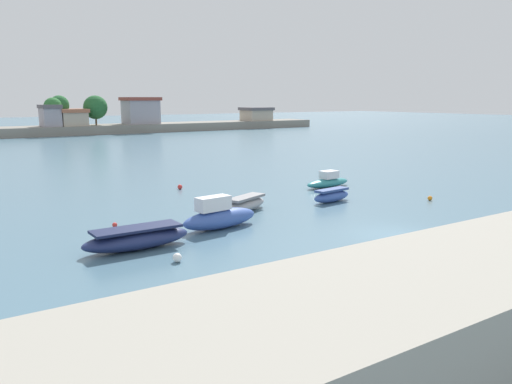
{
  "coord_description": "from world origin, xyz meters",
  "views": [
    {
      "loc": [
        -21.15,
        -18.12,
        7.16
      ],
      "look_at": [
        -2.48,
        9.52,
        1.16
      ],
      "focal_mm": 36.64,
      "sensor_mm": 36.0,
      "label": 1
    }
  ],
  "objects_px": {
    "moored_boat_2": "(246,204)",
    "mooring_buoy_4": "(430,198)",
    "moored_boat_1": "(219,217)",
    "mooring_buoy_0": "(115,225)",
    "moored_boat_0": "(137,239)",
    "moored_boat_3": "(332,196)",
    "mooring_buoy_3": "(180,187)",
    "mooring_buoy_2": "(177,258)",
    "moored_boat_4": "(328,181)"
  },
  "relations": [
    {
      "from": "moored_boat_1",
      "to": "mooring_buoy_3",
      "type": "relative_size",
      "value": 12.82
    },
    {
      "from": "moored_boat_2",
      "to": "mooring_buoy_2",
      "type": "bearing_deg",
      "value": -161.94
    },
    {
      "from": "moored_boat_1",
      "to": "mooring_buoy_2",
      "type": "xyz_separation_m",
      "value": [
        -4.62,
        -4.26,
        -0.47
      ]
    },
    {
      "from": "moored_boat_1",
      "to": "mooring_buoy_0",
      "type": "height_order",
      "value": "moored_boat_1"
    },
    {
      "from": "moored_boat_1",
      "to": "mooring_buoy_2",
      "type": "distance_m",
      "value": 6.3
    },
    {
      "from": "moored_boat_2",
      "to": "moored_boat_0",
      "type": "bearing_deg",
      "value": -177.39
    },
    {
      "from": "mooring_buoy_4",
      "to": "moored_boat_0",
      "type": "bearing_deg",
      "value": 179.82
    },
    {
      "from": "moored_boat_4",
      "to": "mooring_buoy_3",
      "type": "relative_size",
      "value": 11.86
    },
    {
      "from": "moored_boat_0",
      "to": "mooring_buoy_0",
      "type": "relative_size",
      "value": 18.74
    },
    {
      "from": "mooring_buoy_3",
      "to": "moored_boat_3",
      "type": "bearing_deg",
      "value": -58.35
    },
    {
      "from": "moored_boat_1",
      "to": "mooring_buoy_3",
      "type": "height_order",
      "value": "moored_boat_1"
    },
    {
      "from": "moored_boat_0",
      "to": "moored_boat_3",
      "type": "relative_size",
      "value": 1.51
    },
    {
      "from": "moored_boat_0",
      "to": "moored_boat_1",
      "type": "relative_size",
      "value": 1.08
    },
    {
      "from": "moored_boat_4",
      "to": "mooring_buoy_2",
      "type": "height_order",
      "value": "moored_boat_4"
    },
    {
      "from": "moored_boat_1",
      "to": "mooring_buoy_4",
      "type": "xyz_separation_m",
      "value": [
        16.46,
        -1.39,
        -0.51
      ]
    },
    {
      "from": "moored_boat_3",
      "to": "mooring_buoy_2",
      "type": "height_order",
      "value": "moored_boat_3"
    },
    {
      "from": "moored_boat_1",
      "to": "moored_boat_4",
      "type": "distance_m",
      "value": 15.88
    },
    {
      "from": "moored_boat_4",
      "to": "mooring_buoy_2",
      "type": "distance_m",
      "value": 21.98
    },
    {
      "from": "moored_boat_2",
      "to": "mooring_buoy_2",
      "type": "distance_m",
      "value": 11.11
    },
    {
      "from": "mooring_buoy_3",
      "to": "mooring_buoy_4",
      "type": "relative_size",
      "value": 1.15
    },
    {
      "from": "moored_boat_4",
      "to": "mooring_buoy_0",
      "type": "relative_size",
      "value": 16.04
    },
    {
      "from": "moored_boat_3",
      "to": "moored_boat_4",
      "type": "xyz_separation_m",
      "value": [
        3.94,
        4.79,
        0.03
      ]
    },
    {
      "from": "moored_boat_0",
      "to": "mooring_buoy_2",
      "type": "relative_size",
      "value": 12.73
    },
    {
      "from": "moored_boat_2",
      "to": "mooring_buoy_4",
      "type": "bearing_deg",
      "value": -42.39
    },
    {
      "from": "mooring_buoy_2",
      "to": "mooring_buoy_3",
      "type": "xyz_separation_m",
      "value": [
        8.4,
        17.05,
        -0.02
      ]
    },
    {
      "from": "moored_boat_1",
      "to": "mooring_buoy_4",
      "type": "distance_m",
      "value": 16.53
    },
    {
      "from": "moored_boat_4",
      "to": "moored_boat_3",
      "type": "bearing_deg",
      "value": -133.57
    },
    {
      "from": "mooring_buoy_0",
      "to": "mooring_buoy_2",
      "type": "distance_m",
      "value": 7.75
    },
    {
      "from": "moored_boat_1",
      "to": "mooring_buoy_2",
      "type": "height_order",
      "value": "moored_boat_1"
    },
    {
      "from": "moored_boat_2",
      "to": "mooring_buoy_0",
      "type": "relative_size",
      "value": 14.33
    },
    {
      "from": "moored_boat_2",
      "to": "mooring_buoy_3",
      "type": "height_order",
      "value": "moored_boat_2"
    },
    {
      "from": "moored_boat_4",
      "to": "mooring_buoy_3",
      "type": "distance_m",
      "value": 12.01
    },
    {
      "from": "mooring_buoy_0",
      "to": "mooring_buoy_4",
      "type": "height_order",
      "value": "mooring_buoy_4"
    },
    {
      "from": "mooring_buoy_0",
      "to": "moored_boat_2",
      "type": "bearing_deg",
      "value": -2.89
    },
    {
      "from": "moored_boat_0",
      "to": "moored_boat_3",
      "type": "bearing_deg",
      "value": 12.21
    },
    {
      "from": "moored_boat_0",
      "to": "moored_boat_2",
      "type": "distance_m",
      "value": 10.06
    },
    {
      "from": "moored_boat_1",
      "to": "moored_boat_0",
      "type": "bearing_deg",
      "value": -172.39
    },
    {
      "from": "moored_boat_3",
      "to": "mooring_buoy_3",
      "type": "height_order",
      "value": "moored_boat_3"
    },
    {
      "from": "moored_boat_0",
      "to": "mooring_buoy_0",
      "type": "bearing_deg",
      "value": 83.06
    },
    {
      "from": "moored_boat_2",
      "to": "moored_boat_3",
      "type": "distance_m",
      "value": 6.66
    },
    {
      "from": "mooring_buoy_2",
      "to": "mooring_buoy_3",
      "type": "distance_m",
      "value": 19.01
    },
    {
      "from": "moored_boat_4",
      "to": "mooring_buoy_4",
      "type": "height_order",
      "value": "moored_boat_4"
    },
    {
      "from": "moored_boat_2",
      "to": "moored_boat_3",
      "type": "relative_size",
      "value": 1.16
    },
    {
      "from": "moored_boat_0",
      "to": "mooring_buoy_4",
      "type": "bearing_deg",
      "value": -0.51
    },
    {
      "from": "moored_boat_2",
      "to": "mooring_buoy_3",
      "type": "bearing_deg",
      "value": 66.59
    },
    {
      "from": "moored_boat_1",
      "to": "mooring_buoy_2",
      "type": "bearing_deg",
      "value": -143.61
    },
    {
      "from": "mooring_buoy_0",
      "to": "mooring_buoy_2",
      "type": "relative_size",
      "value": 0.68
    },
    {
      "from": "mooring_buoy_3",
      "to": "mooring_buoy_0",
      "type": "bearing_deg",
      "value": -132.56
    },
    {
      "from": "mooring_buoy_2",
      "to": "mooring_buoy_4",
      "type": "bearing_deg",
      "value": 7.76
    },
    {
      "from": "moored_boat_3",
      "to": "moored_boat_4",
      "type": "bearing_deg",
      "value": 43.16
    }
  ]
}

